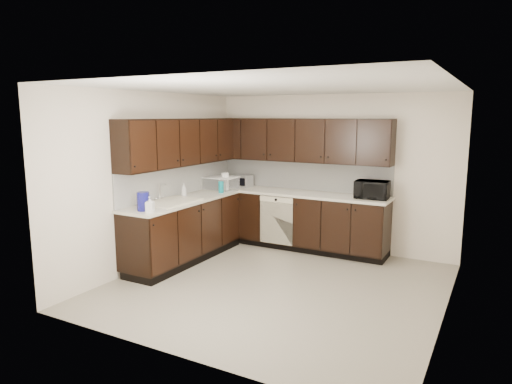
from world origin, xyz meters
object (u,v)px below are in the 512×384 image
Objects in this scene: microwave at (372,190)px; toaster_oven at (242,181)px; storage_bin at (221,183)px; blue_pitcher at (143,201)px; sink at (171,207)px.

microwave reaches higher than toaster_oven.
toaster_oven is 0.44m from storage_bin.
blue_pitcher reaches higher than toaster_oven.
storage_bin is (-0.18, -0.40, -0.00)m from toaster_oven.
microwave is at bearing 34.77° from sink.
microwave is 2.29m from toaster_oven.
microwave is 2.49m from storage_bin.
sink is 2.97m from microwave.
microwave is 1.49× the size of toaster_oven.
toaster_oven is 1.33× the size of blue_pitcher.
sink is 2.51× the size of toaster_oven.
storage_bin is 2.09× the size of blue_pitcher.
sink reaches higher than toaster_oven.
microwave is at bearing 43.86° from blue_pitcher.
toaster_oven is at bearing 87.53° from blue_pitcher.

